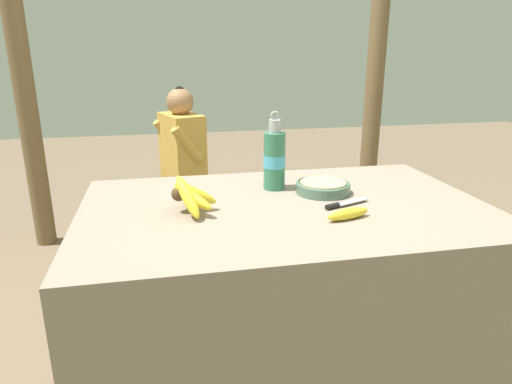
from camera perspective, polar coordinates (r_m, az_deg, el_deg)
name	(u,v)px	position (r m, az deg, el deg)	size (l,w,h in m)	color
market_counter	(283,302)	(1.83, 3.46, -13.52)	(1.46, 0.93, 0.80)	gray
banana_bunch_ripe	(189,194)	(1.58, -8.37, -0.23)	(0.17, 0.28, 0.15)	#4C381E
serving_bowl	(323,187)	(1.81, 8.37, 0.68)	(0.21, 0.21, 0.05)	#4C6B5B
water_bottle	(274,159)	(1.82, 2.32, 4.12)	(0.09, 0.09, 0.31)	#337556
loose_banana_front	(348,214)	(1.55, 11.42, -2.68)	(0.17, 0.08, 0.04)	yellow
knife	(341,204)	(1.66, 10.53, -1.51)	(0.19, 0.09, 0.02)	#BCBCC1
wooden_bench	(220,195)	(3.16, -4.51, -0.32)	(1.50, 0.32, 0.45)	brown
seated_vendor	(176,160)	(3.02, -9.98, 3.96)	(0.47, 0.43, 1.11)	#232328
banana_bunch_green	(282,172)	(3.21, 3.30, 2.47)	(0.17, 0.26, 0.12)	#4C381E
support_post_near	(24,86)	(3.40, -27.04, 11.68)	(0.13, 0.13, 2.21)	brown
support_post_far	(375,81)	(3.65, 14.62, 13.29)	(0.13, 0.13, 2.21)	brown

